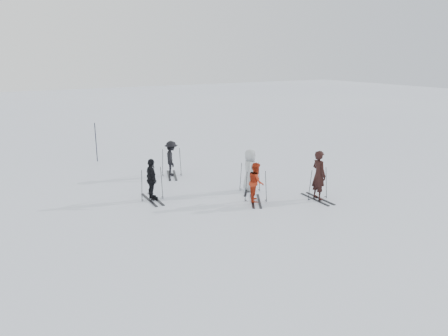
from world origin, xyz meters
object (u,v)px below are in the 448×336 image
Objects in this scene: skier_grey at (250,171)px; skier_uphill_far at (171,159)px; skier_near_dark at (319,176)px; skier_red at (256,183)px; skier_uphill_left at (152,180)px; piste_marker at (96,142)px.

skier_grey reaches higher than skier_uphill_far.
skier_red is at bearing 69.34° from skier_near_dark.
skier_red is 5.26m from skier_uphill_far.
skier_near_dark reaches higher than skier_uphill_left.
skier_grey is 1.06× the size of skier_uphill_far.
skier_near_dark is 2.87m from skier_grey.
skier_red is at bearing -166.00° from skier_grey.
skier_uphill_left is 7.52m from piste_marker.
skier_near_dark reaches higher than skier_red.
skier_uphill_left is 1.00× the size of skier_uphill_far.
piste_marker is (-2.31, 4.66, 0.22)m from skier_uphill_far.
skier_red is 0.74× the size of piste_marker.
piste_marker is (-4.22, 8.45, 0.17)m from skier_grey.
skier_near_dark is at bearing -129.39° from skier_uphill_far.
skier_uphill_far is at bearing -63.59° from piste_marker.
skier_uphill_left is at bearing -88.26° from piste_marker.
piste_marker reaches higher than skier_near_dark.
skier_uphill_far is 0.79× the size of piste_marker.
skier_uphill_left is 0.79× the size of piste_marker.
skier_near_dark is 2.50m from skier_red.
skier_uphill_far reaches higher than skier_red.
skier_grey is at bearing 40.02° from skier_near_dark.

